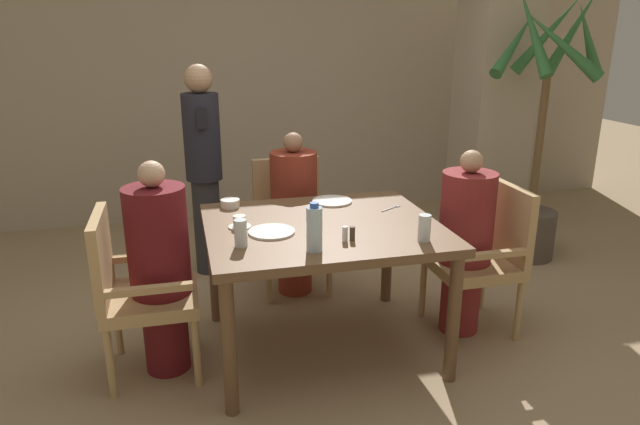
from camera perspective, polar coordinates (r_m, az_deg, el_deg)
ground_plane at (r=3.49m, az=0.23°, el=-13.23°), size 16.00×16.00×0.00m
wall_back at (r=5.65m, az=-6.73°, el=13.67°), size 8.00×0.06×2.80m
pillar_stone at (r=5.30m, az=17.03°, el=12.22°), size 0.53×0.53×2.70m
dining_table at (r=3.19m, az=0.24°, el=-2.68°), size 1.28×1.10×0.77m
chair_left_side at (r=3.18m, az=-18.05°, el=-7.07°), size 0.49×0.49×0.92m
diner_in_left_chair at (r=3.13m, az=-15.70°, el=-5.27°), size 0.32×0.32×1.18m
chair_far_side at (r=4.10m, az=-2.98°, el=-0.53°), size 0.49×0.49×0.92m
diner_in_far_chair at (r=3.95m, az=-2.61°, el=-0.00°), size 0.32×0.32×1.15m
chair_right_side at (r=3.63m, az=16.13°, el=-3.77°), size 0.49×0.49×0.92m
diner_in_right_chair at (r=3.53m, az=14.29°, el=-2.80°), size 0.32×0.32×1.14m
standing_host at (r=4.31m, az=-11.55°, el=4.68°), size 0.27×0.30×1.57m
potted_palm at (r=4.84m, az=20.90°, el=4.78°), size 0.86×0.87×2.12m
plate_main_left at (r=3.56m, az=1.22°, el=1.15°), size 0.25×0.25×0.01m
plate_main_right at (r=3.03m, az=-4.86°, el=-1.93°), size 0.25×0.25×0.01m
teacup_with_saucer at (r=3.13m, az=-8.04°, el=-1.00°), size 0.13×0.13×0.07m
bowl_small at (r=3.50m, az=-8.96°, el=0.92°), size 0.11×0.11×0.05m
water_bottle at (r=2.74m, az=-0.57°, el=-1.63°), size 0.08×0.08×0.25m
glass_tall_near at (r=2.84m, az=-7.94°, el=-2.05°), size 0.06×0.06×0.14m
glass_tall_mid at (r=2.94m, az=10.40°, el=-1.53°), size 0.06×0.06×0.14m
salt_shaker at (r=2.90m, az=2.51°, el=-2.14°), size 0.03×0.03×0.08m
pepper_shaker at (r=2.91m, az=3.25°, el=-2.11°), size 0.03×0.03×0.07m
fork_beside_plate at (r=3.47m, az=7.25°, el=0.47°), size 0.15×0.10×0.00m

